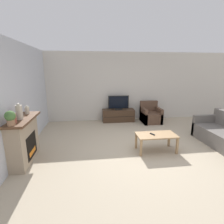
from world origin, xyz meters
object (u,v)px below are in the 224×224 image
object	(u,v)px
tv	(119,103)
remote	(152,134)
armchair	(151,115)
fireplace	(24,140)
mantel_vase_right	(27,110)
tv_stand	(118,115)
potted_plant	(10,117)
mantel_vase_left	(14,118)
coffee_table	(156,137)
mantel_vase_centre_left	(19,112)

from	to	relation	value
tv	remote	world-z (taller)	tv
tv	armchair	bearing A→B (deg)	-12.41
fireplace	mantel_vase_right	size ratio (longest dim) A/B	6.15
fireplace	tv	size ratio (longest dim) A/B	1.52
tv_stand	remote	size ratio (longest dim) A/B	8.14
mantel_vase_right	tv	world-z (taller)	mantel_vase_right
fireplace	tv	xyz separation A→B (m)	(2.62, 2.81, 0.22)
tv_stand	armchair	size ratio (longest dim) A/B	1.55
potted_plant	armchair	xyz separation A→B (m)	(3.84, 3.06, -0.91)
potted_plant	remote	size ratio (longest dim) A/B	1.87
remote	mantel_vase_left	bearing A→B (deg)	165.57
mantel_vase_left	mantel_vase_right	bearing A→B (deg)	90.00
coffee_table	remote	size ratio (longest dim) A/B	6.51
mantel_vase_left	mantel_vase_centre_left	xyz separation A→B (m)	(0.00, 0.28, 0.06)
potted_plant	mantel_vase_centre_left	bearing A→B (deg)	90.00
armchair	tv_stand	bearing A→B (deg)	167.50
mantel_vase_centre_left	coffee_table	size ratio (longest dim) A/B	0.35
mantel_vase_right	coffee_table	bearing A→B (deg)	-4.98
tv_stand	remote	world-z (taller)	tv_stand
potted_plant	armchair	bearing A→B (deg)	38.53
tv_stand	tv	size ratio (longest dim) A/B	1.54
mantel_vase_centre_left	tv_stand	bearing A→B (deg)	48.16
mantel_vase_left	armchair	xyz separation A→B (m)	(3.84, 2.91, -0.85)
tv_stand	armchair	world-z (taller)	armchair
mantel_vase_centre_left	tv_stand	world-z (taller)	mantel_vase_centre_left
tv	armchair	size ratio (longest dim) A/B	1.01
mantel_vase_centre_left	armchair	xyz separation A→B (m)	(3.84, 2.63, -0.91)
mantel_vase_centre_left	coffee_table	bearing A→B (deg)	3.51
tv_stand	remote	bearing A→B (deg)	-81.29
armchair	potted_plant	bearing A→B (deg)	-141.47
mantel_vase_right	remote	distance (m)	3.09
tv_stand	tv	bearing A→B (deg)	-90.00
tv	mantel_vase_centre_left	bearing A→B (deg)	-131.86
mantel_vase_left	mantel_vase_right	world-z (taller)	mantel_vase_left
potted_plant	fireplace	bearing A→B (deg)	91.81
potted_plant	mantel_vase_right	bearing A→B (deg)	90.00
mantel_vase_centre_left	mantel_vase_right	xyz separation A→B (m)	(0.00, 0.46, -0.07)
fireplace	coffee_table	xyz separation A→B (m)	(3.13, 0.10, -0.14)
tv_stand	mantel_vase_left	bearing A→B (deg)	-129.26
remote	fireplace	bearing A→B (deg)	158.60
fireplace	coffee_table	world-z (taller)	fireplace
armchair	tv	bearing A→B (deg)	167.59
mantel_vase_left	mantel_vase_centre_left	size ratio (longest dim) A/B	0.64
mantel_vase_left	coffee_table	distance (m)	3.24
mantel_vase_right	potted_plant	size ratio (longest dim) A/B	0.70
mantel_vase_left	mantel_vase_centre_left	distance (m)	0.28
armchair	remote	bearing A→B (deg)	-108.86
potted_plant	coffee_table	xyz separation A→B (m)	(3.12, 0.62, -0.79)
mantel_vase_centre_left	fireplace	bearing A→B (deg)	100.14
mantel_vase_right	potted_plant	world-z (taller)	potted_plant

